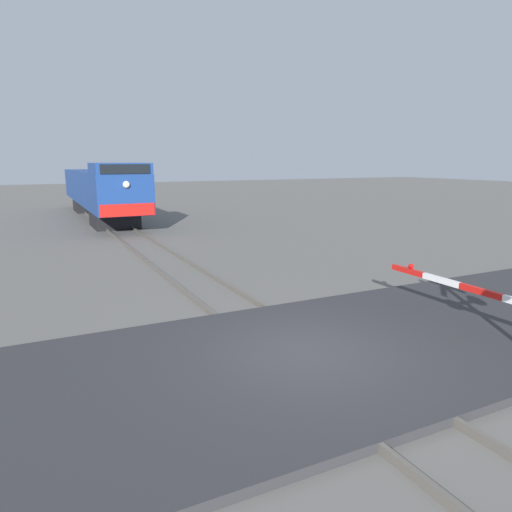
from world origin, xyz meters
TOP-DOWN VIEW (x-y plane):
  - ground_plane at (0.00, 0.00)m, footprint 160.00×160.00m
  - rail_track_left at (-0.72, 0.00)m, footprint 0.08×80.00m
  - rail_track_right at (0.72, 0.00)m, footprint 0.08×80.00m
  - road_surface at (0.00, 0.00)m, footprint 36.00×6.01m
  - locomotive at (0.00, 26.03)m, footprint 2.95×18.51m

SIDE VIEW (x-z plane):
  - ground_plane at x=0.00m, z-range 0.00..0.00m
  - rail_track_left at x=-0.72m, z-range 0.00..0.15m
  - rail_track_right at x=0.72m, z-range 0.00..0.15m
  - road_surface at x=0.00m, z-range 0.00..0.16m
  - locomotive at x=0.00m, z-range 0.08..3.88m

